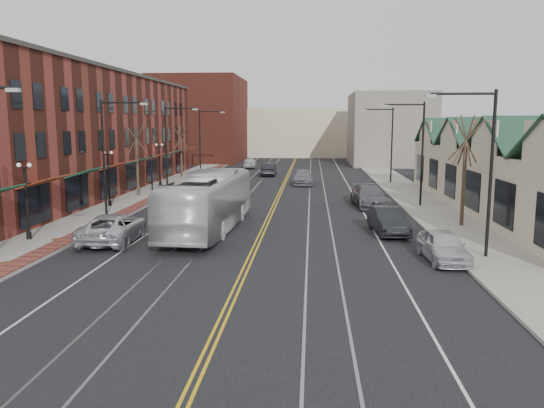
% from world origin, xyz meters
% --- Properties ---
extents(ground, '(160.00, 160.00, 0.00)m').
position_xyz_m(ground, '(0.00, 0.00, 0.00)').
color(ground, black).
rests_on(ground, ground).
extents(sidewalk_left, '(4.00, 120.00, 0.15)m').
position_xyz_m(sidewalk_left, '(-12.00, 20.00, 0.07)').
color(sidewalk_left, gray).
rests_on(sidewalk_left, ground).
extents(sidewalk_right, '(4.00, 120.00, 0.15)m').
position_xyz_m(sidewalk_right, '(12.00, 20.00, 0.07)').
color(sidewalk_right, gray).
rests_on(sidewalk_right, ground).
extents(building_left, '(10.00, 50.00, 11.00)m').
position_xyz_m(building_left, '(-19.00, 27.00, 5.50)').
color(building_left, maroon).
rests_on(building_left, ground).
extents(building_right, '(8.00, 36.00, 4.60)m').
position_xyz_m(building_right, '(18.00, 20.00, 2.30)').
color(building_right, beige).
rests_on(building_right, ground).
extents(backdrop_left, '(14.00, 18.00, 14.00)m').
position_xyz_m(backdrop_left, '(-16.00, 70.00, 7.00)').
color(backdrop_left, maroon).
rests_on(backdrop_left, ground).
extents(backdrop_mid, '(22.00, 14.00, 9.00)m').
position_xyz_m(backdrop_mid, '(0.00, 85.00, 4.50)').
color(backdrop_mid, beige).
rests_on(backdrop_mid, ground).
extents(backdrop_right, '(12.00, 16.00, 11.00)m').
position_xyz_m(backdrop_right, '(15.00, 65.00, 5.50)').
color(backdrop_right, slate).
rests_on(backdrop_right, ground).
extents(streetlight_l_1, '(3.33, 0.25, 8.00)m').
position_xyz_m(streetlight_l_1, '(-11.05, 16.00, 5.03)').
color(streetlight_l_1, black).
rests_on(streetlight_l_1, sidewalk_left).
extents(streetlight_l_2, '(3.33, 0.25, 8.00)m').
position_xyz_m(streetlight_l_2, '(-11.05, 32.00, 5.03)').
color(streetlight_l_2, black).
rests_on(streetlight_l_2, sidewalk_left).
extents(streetlight_l_3, '(3.33, 0.25, 8.00)m').
position_xyz_m(streetlight_l_3, '(-11.05, 48.00, 5.03)').
color(streetlight_l_3, black).
rests_on(streetlight_l_3, sidewalk_left).
extents(streetlight_r_0, '(3.33, 0.25, 8.00)m').
position_xyz_m(streetlight_r_0, '(11.05, 6.00, 5.03)').
color(streetlight_r_0, black).
rests_on(streetlight_r_0, sidewalk_right).
extents(streetlight_r_1, '(3.33, 0.25, 8.00)m').
position_xyz_m(streetlight_r_1, '(11.05, 22.00, 5.03)').
color(streetlight_r_1, black).
rests_on(streetlight_r_1, sidewalk_right).
extents(streetlight_r_2, '(3.33, 0.25, 8.00)m').
position_xyz_m(streetlight_r_2, '(11.05, 38.00, 5.03)').
color(streetlight_r_2, black).
rests_on(streetlight_r_2, sidewalk_right).
extents(lamppost_l_1, '(0.84, 0.28, 4.27)m').
position_xyz_m(lamppost_l_1, '(-12.80, 8.00, 2.20)').
color(lamppost_l_1, black).
rests_on(lamppost_l_1, sidewalk_left).
extents(lamppost_l_2, '(0.84, 0.28, 4.27)m').
position_xyz_m(lamppost_l_2, '(-12.80, 20.00, 2.20)').
color(lamppost_l_2, black).
rests_on(lamppost_l_2, sidewalk_left).
extents(lamppost_l_3, '(0.84, 0.28, 4.27)m').
position_xyz_m(lamppost_l_3, '(-12.80, 34.00, 2.20)').
color(lamppost_l_3, black).
rests_on(lamppost_l_3, sidewalk_left).
extents(tree_left_near, '(1.78, 1.37, 6.48)m').
position_xyz_m(tree_left_near, '(-12.50, 26.00, 3.51)').
color(tree_left_near, '#382B21').
rests_on(tree_left_near, sidewalk_left).
extents(tree_left_far, '(1.66, 1.28, 6.02)m').
position_xyz_m(tree_left_far, '(-12.50, 42.00, 3.28)').
color(tree_left_far, '#382B21').
rests_on(tree_left_far, sidewalk_left).
extents(tree_right_mid, '(1.90, 1.46, 6.93)m').
position_xyz_m(tree_right_mid, '(12.50, 14.00, 3.75)').
color(tree_right_mid, '#382B21').
rests_on(tree_right_mid, sidewalk_right).
extents(manhole_mid, '(0.60, 0.60, 0.02)m').
position_xyz_m(manhole_mid, '(-11.20, 3.00, 0.16)').
color(manhole_mid, '#592D19').
rests_on(manhole_mid, sidewalk_left).
extents(manhole_far, '(0.60, 0.60, 0.02)m').
position_xyz_m(manhole_far, '(-11.20, 8.00, 0.16)').
color(manhole_far, '#592D19').
rests_on(manhole_far, sidewalk_left).
extents(traffic_signal, '(0.18, 0.15, 3.80)m').
position_xyz_m(traffic_signal, '(-10.60, 24.00, 2.35)').
color(traffic_signal, black).
rests_on(traffic_signal, sidewalk_left).
extents(transit_bus, '(3.70, 13.00, 3.58)m').
position_xyz_m(transit_bus, '(-3.30, 11.64, 1.79)').
color(transit_bus, silver).
rests_on(transit_bus, ground).
extents(parked_suv, '(2.97, 5.94, 1.62)m').
position_xyz_m(parked_suv, '(-8.02, 8.22, 0.81)').
color(parked_suv, silver).
rests_on(parked_suv, ground).
extents(parked_car_a, '(2.03, 4.48, 1.49)m').
position_xyz_m(parked_car_a, '(9.30, 5.43, 0.75)').
color(parked_car_a, silver).
rests_on(parked_car_a, ground).
extents(parked_car_b, '(2.12, 4.92, 1.57)m').
position_xyz_m(parked_car_b, '(7.55, 11.62, 0.79)').
color(parked_car_b, black).
rests_on(parked_car_b, ground).
extents(parked_car_c, '(2.84, 5.98, 1.68)m').
position_xyz_m(parked_car_c, '(7.50, 21.72, 0.84)').
color(parked_car_c, '#595B60').
rests_on(parked_car_c, ground).
extents(parked_car_d, '(2.55, 5.23, 1.72)m').
position_xyz_m(parked_car_d, '(7.50, 23.03, 0.86)').
color(parked_car_d, black).
rests_on(parked_car_d, ground).
extents(distant_car_left, '(1.69, 4.81, 1.58)m').
position_xyz_m(distant_car_left, '(-2.37, 45.70, 0.79)').
color(distant_car_left, black).
rests_on(distant_car_left, ground).
extents(distant_car_right, '(2.13, 5.18, 1.50)m').
position_xyz_m(distant_car_right, '(2.01, 36.48, 0.75)').
color(distant_car_right, slate).
rests_on(distant_car_right, ground).
extents(distant_car_far, '(2.03, 4.65, 1.56)m').
position_xyz_m(distant_car_far, '(-5.92, 55.94, 0.78)').
color(distant_car_far, '#BABBC3').
rests_on(distant_car_far, ground).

